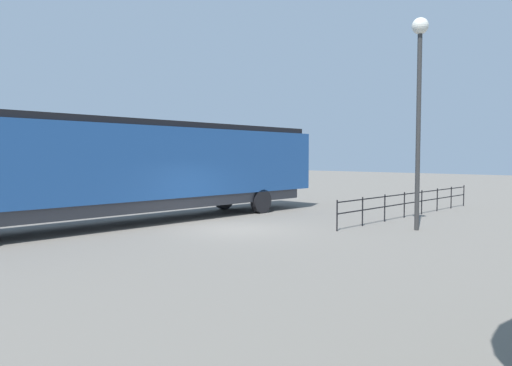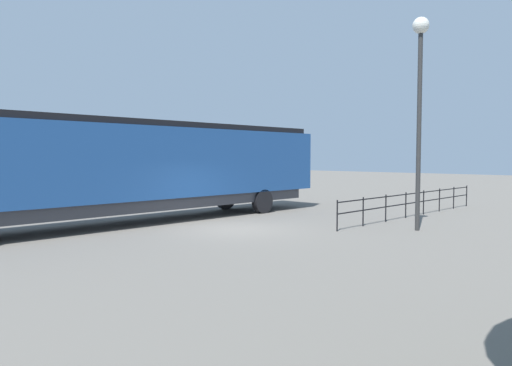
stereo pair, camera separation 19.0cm
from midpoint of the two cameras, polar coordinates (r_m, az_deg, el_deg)
ground_plane at (r=17.47m, az=-2.13°, el=-5.44°), size 120.00×120.00×0.00m
locomotive at (r=19.51m, az=-12.93°, el=2.02°), size 2.81×18.82×3.98m
lamp_post at (r=18.12m, az=19.01°, el=11.63°), size 0.57×0.57×7.40m
platform_fence at (r=22.23m, az=18.43°, el=-1.91°), size 0.05×11.86×1.09m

